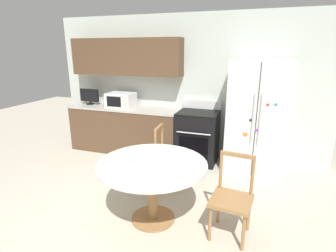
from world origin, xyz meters
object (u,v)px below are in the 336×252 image
Objects in this scene: dining_chair_far at (169,157)px; candle_glass at (163,158)px; countertop_tv at (89,96)px; oven_range at (198,136)px; dining_chair_right at (232,199)px; refrigerator at (256,117)px; microwave at (121,100)px.

dining_chair_far is 10.55× the size of candle_glass.
countertop_tv reaches higher than dining_chair_far.
oven_range is 1.20× the size of dining_chair_right.
oven_range is at bearing -0.92° from countertop_tv.
candle_glass is at bearing -118.99° from refrigerator.
countertop_tv is 2.92m from candle_glass.
oven_range is 1.64m from microwave.
countertop_tv reaches higher than candle_glass.
dining_chair_right reaches higher than candle_glass.
refrigerator is at bearing 61.01° from candle_glass.
countertop_tv is 4.79× the size of candle_glass.
oven_range is 1.82m from candle_glass.
dining_chair_far is at bearing -37.37° from microwave.
oven_range is at bearing 178.48° from refrigerator.
refrigerator is 1.60m from dining_chair_far.
microwave is at bearing 179.01° from refrigerator.
oven_range is 1.20× the size of dining_chair_far.
oven_range is at bearing -60.88° from dining_chair_right.
refrigerator is 2.03m from candle_glass.
refrigerator is at bearing 125.54° from dining_chair_far.
candle_glass is (1.53, -1.81, -0.26)m from microwave.
candle_glass is at bearing 1.37° from dining_chair_right.
oven_range is at bearing 164.34° from dining_chair_far.
oven_range is 2.64× the size of countertop_tv.
microwave is at bearing -1.46° from countertop_tv.
refrigerator is 1.70× the size of oven_range.
refrigerator is 21.50× the size of candle_glass.
countertop_tv is 2.39m from dining_chair_far.
dining_chair_far is at bearing 103.74° from candle_glass.
dining_chair_far reaches higher than candle_glass.
refrigerator is 2.04× the size of dining_chair_right.
refrigerator is 3.59× the size of microwave.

